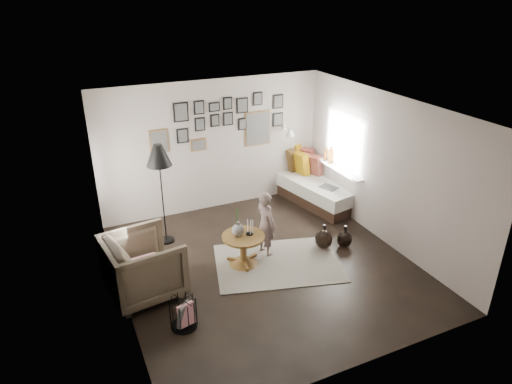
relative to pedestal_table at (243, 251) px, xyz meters
name	(u,v)px	position (x,y,z in m)	size (l,w,h in m)	color
ground	(266,265)	(0.32, -0.18, -0.25)	(4.80, 4.80, 0.00)	black
wall_back	(213,146)	(0.32, 2.22, 1.05)	(4.50, 4.50, 0.00)	#A0948C
wall_front	(364,277)	(0.32, -2.58, 1.05)	(4.50, 4.50, 0.00)	#A0948C
wall_left	(115,223)	(-1.93, -0.18, 1.05)	(4.80, 4.80, 0.00)	#A0948C
wall_right	(385,170)	(2.57, -0.18, 1.05)	(4.80, 4.80, 0.00)	#A0948C
ceiling	(268,109)	(0.32, -0.18, 2.35)	(4.80, 4.80, 0.00)	white
door_left	(105,203)	(-1.91, 1.02, 0.80)	(0.00, 2.14, 2.14)	white
window_right	(336,165)	(2.50, 1.16, 0.68)	(0.15, 1.32, 1.30)	white
gallery_wall	(227,123)	(0.61, 2.20, 1.49)	(2.74, 0.03, 1.08)	brown
wall_sconce	(290,132)	(1.87, 1.95, 1.21)	(0.18, 0.36, 0.16)	white
rug	(278,263)	(0.52, -0.21, -0.24)	(2.02, 1.41, 0.01)	beige
pedestal_table	(243,251)	(0.00, 0.00, 0.00)	(0.68, 0.68, 0.54)	brown
vase	(238,228)	(-0.08, 0.02, 0.44)	(0.20, 0.20, 0.49)	black
candles	(249,227)	(0.11, 0.00, 0.41)	(0.12, 0.12, 0.25)	black
daybed	(311,183)	(2.32, 1.75, 0.09)	(1.35, 2.35, 1.08)	black
magazine_on_daybed	(329,187)	(2.32, 1.09, 0.26)	(0.24, 0.33, 0.02)	black
armchair	(144,266)	(-1.61, -0.10, 0.22)	(1.00, 1.03, 0.94)	brown
armchair_cushion	(145,263)	(-1.58, -0.05, 0.23)	(0.43, 0.43, 0.11)	silver
floor_lamp	(159,159)	(-0.96, 1.26, 1.31)	(0.42, 0.42, 1.81)	black
magazine_basket	(184,313)	(-1.31, -1.03, -0.04)	(0.45, 0.45, 0.43)	black
demijohn_large	(324,239)	(1.46, -0.11, -0.07)	(0.30, 0.30, 0.45)	black
demijohn_small	(344,239)	(1.81, -0.23, -0.09)	(0.27, 0.27, 0.41)	black
child	(266,224)	(0.47, 0.16, 0.32)	(0.42, 0.27, 1.14)	#6D5856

